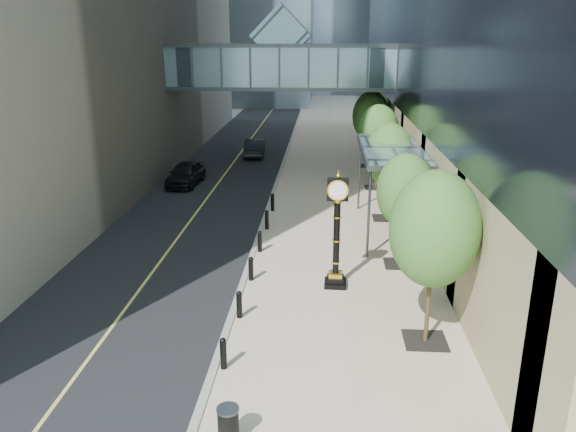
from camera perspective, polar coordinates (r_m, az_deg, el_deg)
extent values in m
plane|color=gray|center=(16.53, 2.55, -17.56)|extent=(320.00, 320.00, 0.00)
cube|color=black|center=(54.80, -3.87, 7.72)|extent=(8.00, 180.00, 0.02)
cube|color=#BDA791|center=(54.33, 4.60, 7.64)|extent=(8.00, 180.00, 0.06)
cube|color=gray|center=(54.42, 0.34, 7.72)|extent=(0.25, 180.00, 0.07)
cube|color=slate|center=(41.66, -0.66, 14.96)|extent=(17.00, 4.00, 3.00)
cube|color=#383F44|center=(41.75, -0.65, 12.97)|extent=(17.00, 4.20, 0.25)
cube|color=#383F44|center=(41.61, -0.66, 16.96)|extent=(17.00, 4.20, 0.25)
cube|color=slate|center=(41.61, -0.67, 17.85)|extent=(4.24, 3.00, 4.24)
cube|color=#383F44|center=(28.20, 10.51, 6.54)|extent=(3.00, 8.00, 0.25)
cube|color=slate|center=(28.17, 10.53, 6.84)|extent=(2.80, 7.80, 0.06)
cylinder|color=#383F44|center=(25.01, 8.21, 0.25)|extent=(0.12, 0.12, 4.20)
cylinder|color=#383F44|center=(32.13, 7.27, 4.23)|extent=(0.12, 0.12, 4.20)
cylinder|color=black|center=(17.32, -6.58, -13.83)|extent=(0.20, 0.20, 0.90)
cylinder|color=black|center=(20.07, -4.97, -9.07)|extent=(0.20, 0.20, 0.90)
cylinder|color=black|center=(22.94, -3.79, -5.48)|extent=(0.20, 0.20, 0.90)
cylinder|color=black|center=(25.89, -2.88, -2.69)|extent=(0.20, 0.20, 0.90)
cylinder|color=black|center=(28.89, -2.16, -0.47)|extent=(0.20, 0.20, 0.90)
cylinder|color=black|center=(31.93, -1.58, 1.33)|extent=(0.20, 0.20, 0.90)
cube|color=black|center=(19.33, 13.75, -12.18)|extent=(1.40, 1.40, 0.02)
cylinder|color=#45351D|center=(18.63, 14.09, -8.15)|extent=(0.14, 0.14, 3.04)
ellipsoid|color=#376926|center=(17.75, 14.65, -1.31)|extent=(2.78, 2.78, 3.71)
cube|color=black|center=(25.10, 11.33, -4.79)|extent=(1.40, 1.40, 0.02)
cylinder|color=#45351D|center=(24.64, 11.51, -2.00)|extent=(0.14, 0.14, 2.61)
ellipsoid|color=#376926|center=(24.04, 11.81, 2.53)|extent=(2.39, 2.39, 3.19)
cube|color=black|center=(31.16, 9.87, -0.21)|extent=(1.40, 1.40, 0.02)
cylinder|color=#45351D|center=(30.77, 10.00, 2.23)|extent=(0.14, 0.14, 2.77)
ellipsoid|color=#376926|center=(30.28, 10.22, 6.14)|extent=(2.54, 2.54, 3.39)
cube|color=black|center=(37.37, 8.89, 2.87)|extent=(1.40, 1.40, 0.02)
cylinder|color=#45351D|center=(37.03, 8.99, 5.01)|extent=(0.14, 0.14, 2.88)
ellipsoid|color=#376926|center=(36.61, 9.16, 8.41)|extent=(2.64, 2.64, 3.52)
cube|color=black|center=(43.67, 8.18, 5.06)|extent=(1.40, 1.40, 0.02)
cylinder|color=#45351D|center=(43.37, 8.27, 6.99)|extent=(0.14, 0.14, 3.01)
ellipsoid|color=#376926|center=(43.00, 8.41, 10.03)|extent=(2.75, 2.75, 3.67)
cube|color=black|center=(22.63, 4.82, -6.82)|extent=(0.89, 0.89, 0.19)
cube|color=black|center=(22.55, 4.83, -6.38)|extent=(0.69, 0.69, 0.19)
cube|color=yellow|center=(22.47, 4.84, -5.94)|extent=(0.54, 0.54, 0.19)
cylinder|color=black|center=(21.89, 4.95, -2.15)|extent=(0.25, 0.25, 2.97)
cube|color=black|center=(21.31, 5.09, 2.70)|extent=(0.82, 0.31, 0.86)
cylinder|color=white|center=(21.47, 5.08, 2.82)|extent=(0.67, 0.06, 0.67)
cylinder|color=white|center=(21.15, 5.10, 2.58)|extent=(0.67, 0.06, 0.67)
sphere|color=yellow|center=(21.18, 5.13, 4.08)|extent=(0.19, 0.19, 0.19)
cylinder|color=black|center=(14.66, -6.08, -20.44)|extent=(0.61, 0.61, 0.90)
imported|color=#B6B1A7|center=(28.77, 11.19, -0.26)|extent=(0.63, 0.52, 1.50)
imported|color=black|center=(38.29, -10.37, 4.27)|extent=(2.11, 4.64, 1.54)
imported|color=black|center=(47.06, -3.41, 6.97)|extent=(1.81, 4.47, 1.44)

